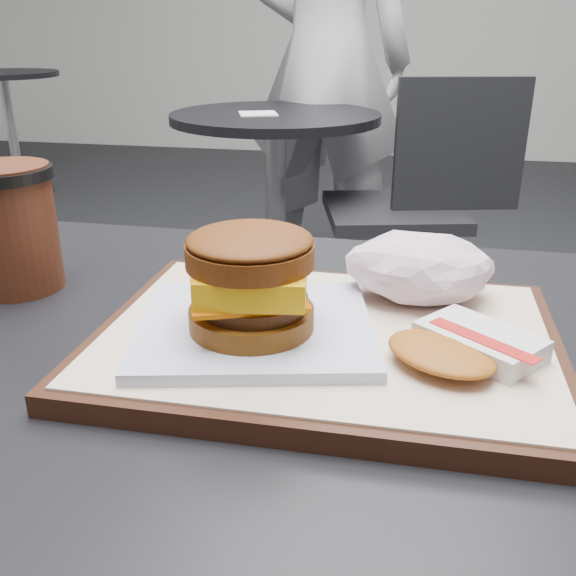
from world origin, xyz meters
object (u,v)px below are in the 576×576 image
at_px(crumpled_wrapper, 419,267).
at_px(serving_tray, 326,341).
at_px(customer_table, 260,510).
at_px(breakfast_sandwich, 252,292).
at_px(hash_brown, 463,347).
at_px(coffee_cup, 10,224).
at_px(patron, 326,59).
at_px(neighbor_table, 276,172).
at_px(neighbor_chair, 415,198).

bearing_deg(crumpled_wrapper, serving_tray, -130.41).
xyz_separation_m(customer_table, breakfast_sandwich, (0.01, -0.03, 0.24)).
distance_m(customer_table, crumpled_wrapper, 0.28).
relative_size(hash_brown, crumpled_wrapper, 1.02).
bearing_deg(customer_table, serving_tray, -4.22).
xyz_separation_m(crumpled_wrapper, coffee_cup, (-0.41, -0.01, 0.02)).
xyz_separation_m(customer_table, crumpled_wrapper, (0.13, 0.08, 0.23)).
xyz_separation_m(crumpled_wrapper, patron, (-0.38, 2.00, 0.08)).
xyz_separation_m(coffee_cup, neighbor_table, (-0.08, 1.58, -0.29)).
distance_m(customer_table, patron, 2.12).
xyz_separation_m(customer_table, neighbor_chair, (0.13, 1.56, -0.07)).
bearing_deg(neighbor_chair, crumpled_wrapper, -89.69).
bearing_deg(serving_tray, crumpled_wrapper, 49.59).
distance_m(breakfast_sandwich, patron, 2.13).
height_order(serving_tray, breakfast_sandwich, breakfast_sandwich).
height_order(hash_brown, neighbor_chair, neighbor_chair).
relative_size(serving_tray, hash_brown, 2.81).
bearing_deg(serving_tray, patron, 98.39).
distance_m(hash_brown, crumpled_wrapper, 0.12).
height_order(hash_brown, coffee_cup, coffee_cup).
bearing_deg(hash_brown, coffee_cup, 166.56).
relative_size(crumpled_wrapper, neighbor_table, 0.18).
distance_m(customer_table, neighbor_chair, 1.56).
bearing_deg(crumpled_wrapper, hash_brown, -72.99).
xyz_separation_m(customer_table, coffee_cup, (-0.27, 0.07, 0.25)).
relative_size(serving_tray, crumpled_wrapper, 2.86).
distance_m(breakfast_sandwich, neighbor_chair, 1.62).
distance_m(breakfast_sandwich, hash_brown, 0.17).
relative_size(customer_table, serving_tray, 2.11).
bearing_deg(customer_table, breakfast_sandwich, -79.63).
height_order(breakfast_sandwich, patron, patron).
height_order(serving_tray, crumpled_wrapper, crumpled_wrapper).
bearing_deg(patron, neighbor_chair, 133.96).
bearing_deg(customer_table, neighbor_chair, 85.36).
relative_size(breakfast_sandwich, neighbor_table, 0.30).
bearing_deg(coffee_cup, serving_tray, -12.94).
bearing_deg(hash_brown, breakfast_sandwich, 178.37).
distance_m(hash_brown, coffee_cup, 0.46).
distance_m(serving_tray, breakfast_sandwich, 0.08).
bearing_deg(crumpled_wrapper, coffee_cup, -178.71).
distance_m(neighbor_table, patron, 0.57).
xyz_separation_m(breakfast_sandwich, crumpled_wrapper, (0.13, 0.11, -0.01)).
distance_m(hash_brown, neighbor_table, 1.78).
height_order(customer_table, neighbor_table, customer_table).
bearing_deg(crumpled_wrapper, customer_table, -148.84).
relative_size(neighbor_table, neighbor_chair, 0.85).
bearing_deg(neighbor_table, patron, 76.72).
height_order(serving_tray, neighbor_chair, neighbor_chair).
bearing_deg(crumpled_wrapper, neighbor_chair, 90.31).
relative_size(customer_table, coffee_cup, 6.23).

